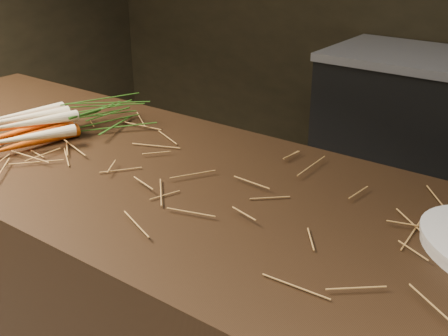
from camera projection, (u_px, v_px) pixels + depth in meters
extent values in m
cone|color=#C84E17|center=(16.00, 133.00, 1.47)|extent=(0.09, 0.28, 0.04)
cone|color=#C84E17|center=(22.00, 138.00, 1.44)|extent=(0.11, 0.28, 0.04)
cone|color=#C84E17|center=(28.00, 143.00, 1.41)|extent=(0.08, 0.28, 0.04)
cone|color=#C84E17|center=(13.00, 126.00, 1.44)|extent=(0.12, 0.28, 0.04)
cone|color=beige|center=(18.00, 115.00, 1.45)|extent=(0.07, 0.26, 0.04)
cone|color=beige|center=(20.00, 119.00, 1.42)|extent=(0.10, 0.26, 0.04)
cone|color=beige|center=(29.00, 123.00, 1.40)|extent=(0.09, 0.26, 0.05)
cone|color=beige|center=(23.00, 138.00, 1.37)|extent=(0.14, 0.25, 0.03)
ellipsoid|color=#305719|center=(105.00, 109.00, 1.56)|extent=(0.22, 0.27, 0.09)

